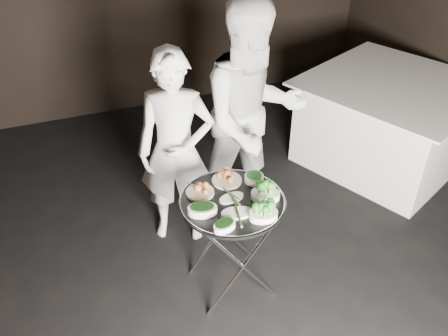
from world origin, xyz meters
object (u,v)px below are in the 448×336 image
object	(u,v)px
tray_stand	(232,241)
waiter_right	(253,118)
dining_table	(388,122)
serving_tray	(232,202)
waiter_left	(176,151)

from	to	relation	value
tray_stand	waiter_right	size ratio (longest dim) A/B	0.41
tray_stand	dining_table	distance (m)	2.27
tray_stand	serving_tray	xyz separation A→B (m)	(0.00, -0.00, 0.35)
tray_stand	waiter_right	world-z (taller)	waiter_right
tray_stand	dining_table	xyz separation A→B (m)	(2.04, 0.99, -0.01)
tray_stand	waiter_right	bearing A→B (deg)	57.61
serving_tray	dining_table	distance (m)	2.29
waiter_left	waiter_right	distance (m)	0.65
serving_tray	waiter_right	distance (m)	0.86
serving_tray	dining_table	world-z (taller)	dining_table
tray_stand	waiter_left	size ratio (longest dim) A/B	0.49
dining_table	waiter_left	bearing A→B (deg)	-172.06
waiter_left	waiter_right	xyz separation A→B (m)	(0.63, 0.03, 0.14)
tray_stand	dining_table	bearing A→B (deg)	26.03
waiter_left	serving_tray	bearing A→B (deg)	-53.05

